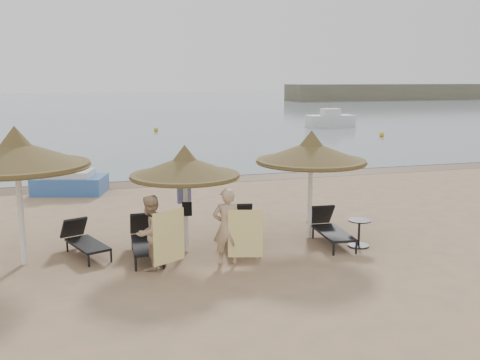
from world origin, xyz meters
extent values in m
plane|color=#A5815C|center=(0.00, 0.00, 0.00)|extent=(160.00, 160.00, 0.00)
cube|color=slate|center=(0.00, 80.00, 0.01)|extent=(200.00, 140.00, 0.03)
cube|color=brown|center=(0.00, 9.40, 0.00)|extent=(200.00, 1.60, 0.01)
cube|color=#6E654B|center=(55.00, 80.00, 1.50)|extent=(40.00, 8.00, 3.00)
cube|color=silver|center=(18.00, 30.00, 0.50)|extent=(4.00, 1.60, 1.00)
cube|color=silver|center=(18.00, 30.00, 1.25)|extent=(1.50, 1.00, 0.60)
cylinder|color=white|center=(-3.85, 0.83, 1.13)|extent=(0.13, 0.13, 2.25)
cone|color=brown|center=(-3.85, 0.83, 2.49)|extent=(3.11, 3.11, 0.59)
cone|color=brown|center=(-3.85, 0.83, 2.84)|extent=(0.75, 0.75, 0.48)
cylinder|color=brown|center=(-3.85, 0.83, 2.21)|extent=(3.05, 3.05, 0.11)
cylinder|color=white|center=(-0.22, 0.68, 0.94)|extent=(0.11, 0.11, 1.87)
cone|color=brown|center=(-0.22, 0.68, 2.07)|extent=(2.59, 2.59, 0.49)
cone|color=brown|center=(-0.22, 0.68, 2.36)|extent=(0.62, 0.62, 0.40)
cylinder|color=brown|center=(-0.22, 0.68, 1.84)|extent=(2.53, 2.53, 0.09)
cylinder|color=white|center=(3.05, 0.87, 1.02)|extent=(0.12, 0.12, 2.04)
cone|color=brown|center=(3.05, 0.87, 2.25)|extent=(2.81, 2.81, 0.53)
cone|color=brown|center=(3.05, 0.87, 2.57)|extent=(0.68, 0.68, 0.44)
cylinder|color=brown|center=(3.05, 0.87, 2.00)|extent=(2.76, 2.76, 0.10)
cylinder|color=black|center=(-2.48, 0.22, 0.13)|extent=(0.05, 0.05, 0.26)
cylinder|color=black|center=(-2.00, 0.40, 0.13)|extent=(0.05, 0.05, 0.26)
cylinder|color=black|center=(-2.95, 1.44, 0.13)|extent=(0.05, 0.05, 0.26)
cylinder|color=black|center=(-2.46, 1.62, 0.13)|extent=(0.05, 0.05, 0.26)
cube|color=black|center=(-2.49, 0.96, 0.29)|extent=(1.04, 1.51, 0.06)
cube|color=black|center=(-2.79, 1.73, 0.51)|extent=(0.68, 0.57, 0.53)
cylinder|color=black|center=(-1.53, -0.34, 0.15)|extent=(0.05, 0.05, 0.30)
cylinder|color=black|center=(-0.93, -0.38, 0.15)|extent=(0.05, 0.05, 0.30)
cylinder|color=black|center=(-1.45, 1.14, 0.15)|extent=(0.05, 0.05, 0.30)
cylinder|color=black|center=(-0.86, 1.11, 0.15)|extent=(0.05, 0.05, 0.30)
cube|color=black|center=(-1.19, 0.43, 0.33)|extent=(0.74, 1.62, 0.06)
cube|color=black|center=(-1.14, 1.37, 0.58)|extent=(0.68, 0.48, 0.60)
cylinder|color=black|center=(0.71, -0.16, 0.15)|extent=(0.05, 0.05, 0.31)
cylinder|color=black|center=(1.31, -0.27, 0.15)|extent=(0.05, 0.05, 0.31)
cylinder|color=black|center=(0.98, 1.34, 0.15)|extent=(0.05, 0.05, 0.31)
cylinder|color=black|center=(1.59, 1.23, 0.15)|extent=(0.05, 0.05, 0.31)
cube|color=black|center=(1.16, 0.59, 0.34)|extent=(0.96, 1.73, 0.07)
cube|color=black|center=(1.33, 1.53, 0.60)|extent=(0.75, 0.57, 0.62)
cylinder|color=black|center=(3.00, -0.63, 0.14)|extent=(0.05, 0.05, 0.28)
cylinder|color=black|center=(3.56, -0.68, 0.14)|extent=(0.05, 0.05, 0.28)
cylinder|color=black|center=(3.12, 0.78, 0.14)|extent=(0.05, 0.05, 0.28)
cylinder|color=black|center=(3.68, 0.73, 0.14)|extent=(0.05, 0.05, 0.28)
cube|color=black|center=(3.34, 0.10, 0.31)|extent=(0.75, 1.56, 0.06)
cube|color=black|center=(3.42, 0.98, 0.55)|extent=(0.66, 0.48, 0.57)
cylinder|color=black|center=(3.91, -0.17, 0.02)|extent=(0.52, 0.52, 0.04)
cylinder|color=black|center=(3.91, -0.17, 0.33)|extent=(0.06, 0.06, 0.63)
cylinder|color=black|center=(3.91, -0.17, 0.66)|extent=(0.55, 0.55, 0.03)
imported|color=tan|center=(-1.19, -0.29, 0.94)|extent=(1.02, 1.01, 1.89)
imported|color=tan|center=(0.46, -0.47, 1.00)|extent=(0.98, 0.70, 2.00)
cube|color=yellow|center=(-0.84, -0.64, 0.79)|extent=(0.73, 0.41, 1.14)
cube|color=yellow|center=(0.81, -0.72, 0.74)|extent=(0.74, 0.24, 1.07)
cube|color=silver|center=(-0.22, 0.86, 1.35)|extent=(0.33, 0.12, 0.41)
cube|color=black|center=(-0.22, 0.52, 1.07)|extent=(0.24, 0.13, 0.32)
cube|color=#3360A8|center=(-2.94, 8.38, 0.31)|extent=(2.77, 2.10, 0.61)
cube|color=silver|center=(-2.94, 8.38, 0.69)|extent=(1.85, 1.63, 0.28)
cube|color=silver|center=(-3.37, 8.51, 0.95)|extent=(0.83, 1.12, 0.39)
sphere|color=gold|center=(3.21, 30.25, 0.17)|extent=(0.34, 0.34, 0.34)
sphere|color=gold|center=(12.21, 20.51, 0.18)|extent=(0.37, 0.37, 0.37)
sphere|color=gold|center=(17.99, 21.81, 0.18)|extent=(0.36, 0.36, 0.36)
camera|label=1|loc=(-2.54, -11.40, 4.06)|focal=40.00mm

